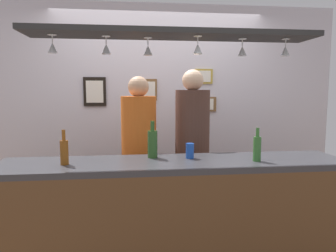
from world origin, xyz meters
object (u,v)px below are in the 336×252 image
object	(u,v)px
person_left_orange_shirt	(139,146)
bottle_champagne_green	(153,143)
bottle_beer_amber_tall	(64,151)
picture_frame_lower_pair	(204,104)
picture_frame_upper_small	(204,76)
picture_frame_crest	(149,90)
person_middle_brown_shirt	(192,141)
drink_can	(190,151)
bottle_beer_green_import	(257,148)
picture_frame_caricature	(95,92)

from	to	relation	value
person_left_orange_shirt	bottle_champagne_green	size ratio (longest dim) A/B	5.69
bottle_beer_amber_tall	picture_frame_lower_pair	world-z (taller)	picture_frame_lower_pair
picture_frame_lower_pair	picture_frame_upper_small	xyz separation A→B (m)	(-0.01, 0.00, 0.34)
bottle_beer_amber_tall	picture_frame_crest	bearing A→B (deg)	63.74
person_middle_brown_shirt	picture_frame_upper_small	size ratio (longest dim) A/B	8.07
person_middle_brown_shirt	bottle_champagne_green	distance (m)	0.68
picture_frame_upper_small	picture_frame_crest	world-z (taller)	picture_frame_upper_small
bottle_champagne_green	bottle_beer_amber_tall	size ratio (longest dim) A/B	1.15
person_middle_brown_shirt	drink_can	world-z (taller)	person_middle_brown_shirt
person_left_orange_shirt	bottle_beer_amber_tall	distance (m)	0.90
bottle_champagne_green	bottle_beer_green_import	world-z (taller)	bottle_champagne_green
bottle_beer_amber_tall	picture_frame_crest	world-z (taller)	picture_frame_crest
person_middle_brown_shirt	picture_frame_lower_pair	bearing A→B (deg)	68.53
bottle_beer_amber_tall	person_left_orange_shirt	bearing A→B (deg)	50.90
bottle_beer_amber_tall	picture_frame_caricature	xyz separation A→B (m)	(0.06, 1.43, 0.43)
bottle_champagne_green	bottle_beer_green_import	distance (m)	0.82
bottle_beer_amber_tall	picture_frame_crest	size ratio (longest dim) A/B	1.00
bottle_beer_green_import	person_left_orange_shirt	bearing A→B (deg)	140.24
person_left_orange_shirt	picture_frame_upper_small	size ratio (longest dim) A/B	7.77
picture_frame_upper_small	picture_frame_crest	xyz separation A→B (m)	(-0.66, 0.00, -0.16)
person_left_orange_shirt	drink_can	size ratio (longest dim) A/B	14.00
person_middle_brown_shirt	bottle_beer_amber_tall	world-z (taller)	person_middle_brown_shirt
bottle_beer_amber_tall	bottle_beer_green_import	size ratio (longest dim) A/B	1.00
person_left_orange_shirt	bottle_beer_amber_tall	world-z (taller)	person_left_orange_shirt
drink_can	picture_frame_crest	size ratio (longest dim) A/B	0.47
person_middle_brown_shirt	bottle_beer_green_import	distance (m)	0.83
bottle_beer_amber_tall	bottle_beer_green_import	distance (m)	1.45
person_left_orange_shirt	picture_frame_crest	size ratio (longest dim) A/B	6.57
picture_frame_lower_pair	picture_frame_upper_small	world-z (taller)	picture_frame_upper_small
person_left_orange_shirt	bottle_beer_green_import	distance (m)	1.17
drink_can	picture_frame_crest	world-z (taller)	picture_frame_crest
bottle_beer_green_import	picture_frame_upper_small	bearing A→B (deg)	93.14
picture_frame_upper_small	picture_frame_caricature	xyz separation A→B (m)	(-1.31, 0.00, -0.19)
person_left_orange_shirt	picture_frame_upper_small	distance (m)	1.31
bottle_beer_green_import	picture_frame_crest	world-z (taller)	picture_frame_crest
person_middle_brown_shirt	bottle_beer_green_import	bearing A→B (deg)	-63.94
bottle_champagne_green	picture_frame_caricature	bearing A→B (deg)	115.25
picture_frame_upper_small	bottle_champagne_green	bearing A→B (deg)	-119.34
picture_frame_lower_pair	bottle_beer_amber_tall	bearing A→B (deg)	-133.96
person_middle_brown_shirt	drink_can	distance (m)	0.60
person_middle_brown_shirt	picture_frame_caricature	distance (m)	1.36
bottle_beer_green_import	picture_frame_caricature	size ratio (longest dim) A/B	0.76
bottle_champagne_green	picture_frame_caricature	size ratio (longest dim) A/B	0.88
picture_frame_lower_pair	picture_frame_caricature	size ratio (longest dim) A/B	0.88
picture_frame_caricature	picture_frame_lower_pair	bearing A→B (deg)	0.00
person_left_orange_shirt	picture_frame_caricature	size ratio (longest dim) A/B	5.02
bottle_beer_amber_tall	drink_can	xyz separation A→B (m)	(0.96, 0.11, -0.04)
picture_frame_crest	picture_frame_caricature	bearing A→B (deg)	180.00
bottle_beer_amber_tall	bottle_beer_green_import	xyz separation A→B (m)	(1.45, -0.05, 0.00)
person_middle_brown_shirt	drink_can	size ratio (longest dim) A/B	14.56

